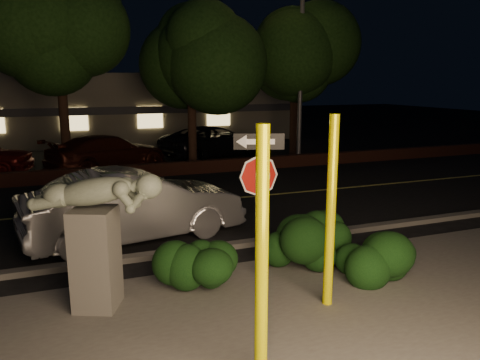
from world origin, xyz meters
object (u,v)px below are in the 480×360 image
at_px(yellow_pole_left, 262,260).
at_px(parked_car_dark, 215,141).
at_px(sculpture, 96,227).
at_px(streetlight, 297,31).
at_px(yellow_pole_right, 331,213).
at_px(silver_sedan, 135,205).
at_px(parked_car_darkred, 108,153).
at_px(signpost, 259,176).

relative_size(yellow_pole_left, parked_car_dark, 0.59).
xyz_separation_m(sculpture, streetlight, (8.88, 10.51, 4.22)).
bearing_deg(sculpture, streetlight, 73.73).
height_order(yellow_pole_right, parked_car_dark, yellow_pole_right).
bearing_deg(parked_car_dark, yellow_pole_left, 145.99).
xyz_separation_m(yellow_pole_left, silver_sedan, (-0.64, 5.80, -0.76)).
bearing_deg(parked_car_darkred, silver_sedan, 152.52).
height_order(yellow_pole_right, parked_car_darkred, yellow_pole_right).
bearing_deg(silver_sedan, yellow_pole_right, -161.19).
distance_m(sculpture, silver_sedan, 3.37).
bearing_deg(sculpture, yellow_pole_left, -33.70).
relative_size(yellow_pole_left, signpost, 1.17).
height_order(signpost, streetlight, streetlight).
distance_m(yellow_pole_left, yellow_pole_right, 2.31).
xyz_separation_m(signpost, sculpture, (-2.87, -0.30, -0.54)).
relative_size(sculpture, parked_car_darkred, 0.44).
relative_size(signpost, parked_car_darkred, 0.54).
xyz_separation_m(sculpture, parked_car_darkred, (1.27, 12.17, -0.64)).
distance_m(yellow_pole_left, sculpture, 3.13).
distance_m(sculpture, parked_car_darkred, 12.25).
height_order(yellow_pole_right, signpost, yellow_pole_right).
relative_size(yellow_pole_right, streetlight, 0.33).
distance_m(yellow_pole_right, silver_sedan, 5.05).
relative_size(yellow_pole_left, silver_sedan, 0.64).
bearing_deg(parked_car_darkred, yellow_pole_right, 163.41).
xyz_separation_m(yellow_pole_right, signpost, (-0.60, 1.49, 0.35)).
relative_size(yellow_pole_left, parked_car_darkred, 0.63).
bearing_deg(yellow_pole_right, silver_sedan, 119.32).
bearing_deg(yellow_pole_right, parked_car_darkred, 99.39).
bearing_deg(yellow_pole_right, yellow_pole_left, -141.33).
distance_m(yellow_pole_left, parked_car_darkred, 14.84).
xyz_separation_m(yellow_pole_right, parked_car_dark, (2.93, 15.24, -0.82)).
bearing_deg(streetlight, sculpture, -130.39).
relative_size(streetlight, parked_car_dark, 1.77).
distance_m(signpost, silver_sedan, 3.58).
xyz_separation_m(yellow_pole_left, signpost, (1.20, 2.93, 0.33)).
xyz_separation_m(streetlight, parked_car_darkred, (-7.61, 1.66, -4.86)).
bearing_deg(streetlight, parked_car_darkred, 167.49).
xyz_separation_m(yellow_pole_right, sculpture, (-3.48, 1.19, -0.19)).
relative_size(streetlight, parked_car_darkred, 1.88).
relative_size(signpost, streetlight, 0.29).
distance_m(yellow_pole_left, streetlight, 15.52).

